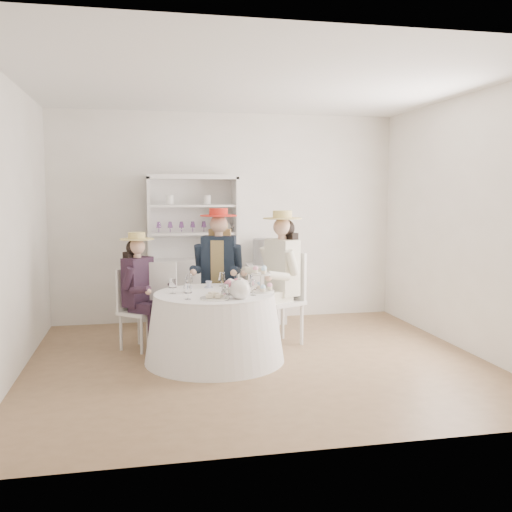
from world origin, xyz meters
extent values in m
plane|color=brown|center=(0.00, 0.00, 0.00)|extent=(4.50, 4.50, 0.00)
plane|color=white|center=(0.00, 0.00, 2.70)|extent=(4.50, 4.50, 0.00)
plane|color=silver|center=(0.00, 2.00, 1.35)|extent=(4.50, 0.00, 4.50)
plane|color=silver|center=(0.00, -2.00, 1.35)|extent=(4.50, 0.00, 4.50)
plane|color=silver|center=(-2.25, 0.00, 1.35)|extent=(0.00, 4.50, 4.50)
plane|color=silver|center=(2.25, 0.00, 1.35)|extent=(0.00, 4.50, 4.50)
cone|color=white|center=(-0.41, 0.14, 0.33)|extent=(1.39, 1.39, 0.67)
cylinder|color=white|center=(-0.41, 0.14, 0.68)|extent=(1.19, 1.19, 0.02)
cube|color=silver|center=(-0.48, 1.75, 0.42)|extent=(1.17, 0.56, 0.84)
cube|color=silver|center=(-0.48, 1.94, 1.36)|extent=(1.12, 0.18, 1.03)
cube|color=silver|center=(-0.48, 1.75, 1.87)|extent=(1.17, 0.56, 0.06)
cube|color=silver|center=(-1.02, 1.75, 1.36)|extent=(0.09, 0.42, 1.03)
cube|color=silver|center=(0.07, 1.75, 1.36)|extent=(0.09, 0.42, 1.03)
cube|color=silver|center=(-0.48, 1.75, 1.17)|extent=(1.09, 0.51, 0.03)
cube|color=silver|center=(-0.48, 1.75, 1.51)|extent=(1.09, 0.51, 0.03)
sphere|color=white|center=(-0.06, 1.75, 1.24)|extent=(0.13, 0.13, 0.13)
cube|color=silver|center=(0.46, 1.75, 0.38)|extent=(0.51, 0.51, 0.75)
cylinder|color=black|center=(0.46, 1.75, 0.92)|extent=(0.36, 0.36, 0.33)
cube|color=silver|center=(-1.15, 0.71, 0.40)|extent=(0.50, 0.50, 0.04)
cylinder|color=silver|center=(-1.13, 0.51, 0.20)|extent=(0.03, 0.03, 0.39)
cylinder|color=silver|center=(-0.95, 0.72, 0.20)|extent=(0.03, 0.03, 0.39)
cylinder|color=silver|center=(-1.35, 0.70, 0.20)|extent=(0.03, 0.03, 0.39)
cylinder|color=silver|center=(-1.16, 0.91, 0.20)|extent=(0.03, 0.03, 0.39)
cube|color=silver|center=(-1.27, 0.81, 0.64)|extent=(0.24, 0.27, 0.45)
cube|color=black|center=(-1.16, 0.72, 0.73)|extent=(0.35, 0.36, 0.52)
cube|color=black|center=(-1.12, 0.58, 0.47)|extent=(0.30, 0.29, 0.11)
cylinder|color=black|center=(-1.03, 0.49, 0.21)|extent=(0.09, 0.09, 0.41)
cylinder|color=black|center=(-1.26, 0.56, 0.80)|extent=(0.17, 0.16, 0.25)
cube|color=black|center=(-1.01, 0.70, 0.47)|extent=(0.30, 0.29, 0.11)
cylinder|color=black|center=(-0.92, 0.61, 0.21)|extent=(0.09, 0.09, 0.41)
cylinder|color=black|center=(-1.01, 0.84, 0.80)|extent=(0.17, 0.16, 0.25)
cylinder|color=#D8A889|center=(-1.16, 0.72, 1.01)|extent=(0.08, 0.08, 0.07)
sphere|color=#D8A889|center=(-1.16, 0.72, 1.11)|extent=(0.17, 0.17, 0.17)
sphere|color=black|center=(-1.19, 0.75, 1.09)|extent=(0.17, 0.17, 0.17)
cube|color=black|center=(-1.21, 0.77, 0.88)|extent=(0.20, 0.21, 0.34)
cylinder|color=tan|center=(-1.16, 0.72, 1.19)|extent=(0.36, 0.36, 0.01)
cylinder|color=tan|center=(-1.16, 0.72, 1.22)|extent=(0.18, 0.18, 0.07)
cube|color=silver|center=(-0.25, 1.05, 0.48)|extent=(0.53, 0.53, 0.04)
cylinder|color=silver|center=(-0.46, 0.94, 0.23)|extent=(0.04, 0.04, 0.47)
cylinder|color=silver|center=(-0.13, 0.84, 0.23)|extent=(0.04, 0.04, 0.47)
cylinder|color=silver|center=(-0.36, 1.26, 0.23)|extent=(0.04, 0.04, 0.47)
cylinder|color=silver|center=(-0.03, 1.16, 0.23)|extent=(0.04, 0.04, 0.47)
cube|color=silver|center=(-0.19, 1.23, 0.77)|extent=(0.40, 0.15, 0.53)
cube|color=black|center=(-0.24, 1.07, 0.87)|extent=(0.43, 0.32, 0.62)
cube|color=tan|center=(-0.24, 1.07, 0.87)|extent=(0.21, 0.27, 0.53)
cube|color=black|center=(-0.38, 0.96, 0.56)|extent=(0.24, 0.39, 0.13)
cylinder|color=black|center=(-0.42, 0.82, 0.24)|extent=(0.11, 0.11, 0.49)
cylinder|color=black|center=(-0.46, 1.10, 0.95)|extent=(0.15, 0.20, 0.29)
cube|color=black|center=(-0.19, 0.90, 0.56)|extent=(0.24, 0.39, 0.13)
cylinder|color=black|center=(-0.24, 0.76, 0.24)|extent=(0.11, 0.11, 0.49)
cylinder|color=black|center=(-0.04, 0.96, 0.95)|extent=(0.15, 0.20, 0.29)
cylinder|color=#D8A889|center=(-0.24, 1.07, 1.20)|extent=(0.10, 0.10, 0.09)
sphere|color=#D8A889|center=(-0.24, 1.07, 1.32)|extent=(0.20, 0.20, 0.20)
sphere|color=tan|center=(-0.23, 1.12, 1.30)|extent=(0.20, 0.20, 0.20)
cube|color=tan|center=(-0.21, 1.15, 1.05)|extent=(0.27, 0.16, 0.40)
cylinder|color=red|center=(-0.24, 1.07, 1.42)|extent=(0.43, 0.43, 0.01)
cylinder|color=red|center=(-0.24, 1.07, 1.46)|extent=(0.21, 0.21, 0.09)
cube|color=silver|center=(0.38, 0.61, 0.47)|extent=(0.56, 0.56, 0.04)
cylinder|color=silver|center=(0.16, 0.70, 0.23)|extent=(0.04, 0.04, 0.46)
cylinder|color=silver|center=(0.30, 0.39, 0.23)|extent=(0.04, 0.04, 0.46)
cylinder|color=silver|center=(0.46, 0.84, 0.23)|extent=(0.04, 0.04, 0.46)
cylinder|color=silver|center=(0.60, 0.53, 0.23)|extent=(0.04, 0.04, 0.46)
cube|color=silver|center=(0.55, 0.69, 0.76)|extent=(0.19, 0.38, 0.53)
cube|color=#ECE9CD|center=(0.40, 0.62, 0.86)|extent=(0.35, 0.43, 0.61)
cube|color=#ECE9CD|center=(0.23, 0.65, 0.56)|extent=(0.38, 0.27, 0.13)
cylinder|color=#ECE9CD|center=(0.09, 0.59, 0.24)|extent=(0.11, 0.11, 0.48)
cylinder|color=#ECE9CD|center=(0.27, 0.80, 0.94)|extent=(0.21, 0.16, 0.29)
cube|color=#ECE9CD|center=(0.31, 0.48, 0.56)|extent=(0.38, 0.27, 0.13)
cylinder|color=#ECE9CD|center=(0.17, 0.42, 0.24)|extent=(0.11, 0.11, 0.48)
cylinder|color=#ECE9CD|center=(0.45, 0.41, 0.94)|extent=(0.21, 0.16, 0.29)
cylinder|color=#D8A889|center=(0.40, 0.62, 1.19)|extent=(0.09, 0.09, 0.08)
sphere|color=#D8A889|center=(0.40, 0.62, 1.30)|extent=(0.20, 0.20, 0.20)
sphere|color=black|center=(0.44, 0.64, 1.29)|extent=(0.20, 0.20, 0.20)
cube|color=black|center=(0.48, 0.66, 1.04)|extent=(0.18, 0.26, 0.40)
cylinder|color=tan|center=(0.40, 0.62, 1.40)|extent=(0.42, 0.42, 0.01)
cylinder|color=tan|center=(0.40, 0.62, 1.44)|extent=(0.21, 0.21, 0.08)
cube|color=silver|center=(-0.87, 0.86, 0.43)|extent=(0.50, 0.50, 0.04)
cylinder|color=silver|center=(-0.67, 0.95, 0.21)|extent=(0.03, 0.03, 0.42)
cylinder|color=silver|center=(-0.95, 1.06, 0.21)|extent=(0.03, 0.03, 0.42)
cylinder|color=silver|center=(-0.78, 0.66, 0.21)|extent=(0.03, 0.03, 0.42)
cylinder|color=silver|center=(-1.06, 0.77, 0.21)|extent=(0.03, 0.03, 0.42)
cube|color=silver|center=(-0.93, 0.69, 0.69)|extent=(0.35, 0.16, 0.48)
imported|color=white|center=(-0.67, 0.21, 0.72)|extent=(0.10, 0.10, 0.07)
imported|color=white|center=(-0.43, 0.45, 0.72)|extent=(0.07, 0.07, 0.06)
imported|color=white|center=(-0.22, 0.35, 0.72)|extent=(0.11, 0.11, 0.07)
imported|color=white|center=(-0.22, 0.02, 0.71)|extent=(0.22, 0.22, 0.06)
sphere|color=#CB6580|center=(-0.16, 0.04, 0.78)|extent=(0.07, 0.07, 0.07)
sphere|color=white|center=(-0.17, 0.07, 0.78)|extent=(0.07, 0.07, 0.07)
sphere|color=#CB6580|center=(-0.20, 0.10, 0.78)|extent=(0.07, 0.07, 0.07)
sphere|color=white|center=(-0.24, 0.10, 0.78)|extent=(0.07, 0.07, 0.07)
sphere|color=#CB6580|center=(-0.27, 0.07, 0.78)|extent=(0.07, 0.07, 0.07)
sphere|color=white|center=(-0.28, 0.04, 0.78)|extent=(0.07, 0.07, 0.07)
sphere|color=#CB6580|center=(-0.27, 0.00, 0.78)|extent=(0.07, 0.07, 0.07)
sphere|color=white|center=(-0.24, -0.02, 0.78)|extent=(0.07, 0.07, 0.07)
sphere|color=#CB6580|center=(-0.20, -0.02, 0.78)|extent=(0.07, 0.07, 0.07)
sphere|color=white|center=(-0.17, 0.00, 0.78)|extent=(0.07, 0.07, 0.07)
sphere|color=white|center=(-0.22, -0.22, 0.77)|extent=(0.19, 0.19, 0.19)
cylinder|color=white|center=(-0.10, -0.22, 0.78)|extent=(0.11, 0.03, 0.09)
cylinder|color=white|center=(-0.22, -0.22, 0.87)|extent=(0.04, 0.04, 0.02)
cylinder|color=white|center=(-0.45, -0.18, 0.69)|extent=(0.28, 0.28, 0.01)
cube|color=beige|center=(-0.51, -0.20, 0.72)|extent=(0.06, 0.04, 0.03)
cube|color=beige|center=(-0.45, -0.18, 0.73)|extent=(0.07, 0.06, 0.03)
cube|color=beige|center=(-0.40, -0.16, 0.72)|extent=(0.08, 0.07, 0.03)
cube|color=beige|center=(-0.47, -0.14, 0.73)|extent=(0.08, 0.08, 0.03)
cube|color=beige|center=(-0.42, -0.22, 0.72)|extent=(0.07, 0.08, 0.03)
cylinder|color=white|center=(0.06, 0.12, 0.69)|extent=(0.27, 0.27, 0.01)
cylinder|color=white|center=(0.06, 0.12, 0.78)|extent=(0.02, 0.02, 0.18)
cylinder|color=white|center=(0.06, 0.12, 0.86)|extent=(0.20, 0.20, 0.01)
camera|label=1|loc=(-1.12, -5.41, 1.68)|focal=40.00mm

